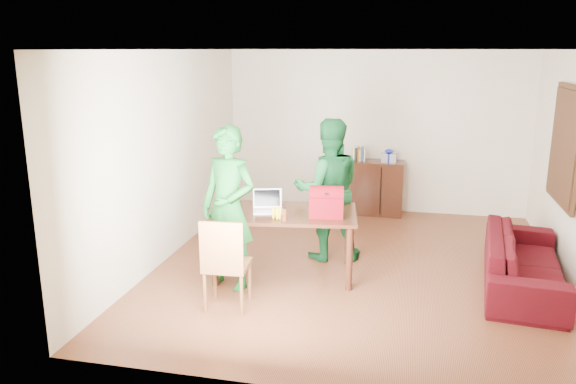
% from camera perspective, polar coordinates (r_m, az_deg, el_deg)
% --- Properties ---
extents(room, '(5.20, 5.70, 2.90)m').
position_cam_1_polar(room, '(7.02, 7.51, 2.72)').
color(room, '#492112').
rests_on(room, ground).
extents(table, '(1.83, 1.19, 0.81)m').
position_cam_1_polar(table, '(6.78, -0.37, -2.85)').
color(table, black).
rests_on(table, ground).
extents(chair, '(0.49, 0.47, 1.01)m').
position_cam_1_polar(chair, '(6.11, -6.19, -8.98)').
color(chair, brown).
rests_on(chair, ground).
extents(person_near, '(0.79, 0.63, 1.89)m').
position_cam_1_polar(person_near, '(6.43, -6.06, -1.63)').
color(person_near, '#156121').
rests_on(person_near, ground).
extents(person_far, '(1.07, 0.94, 1.86)m').
position_cam_1_polar(person_far, '(7.31, 4.12, 0.23)').
color(person_far, '#125426').
rests_on(person_far, ground).
extents(laptop, '(0.40, 0.33, 0.25)m').
position_cam_1_polar(laptop, '(6.74, -2.07, -1.63)').
color(laptop, white).
rests_on(laptop, table).
extents(bananas, '(0.17, 0.12, 0.06)m').
position_cam_1_polar(bananas, '(6.45, -1.17, -2.52)').
color(bananas, gold).
rests_on(bananas, table).
extents(bottle, '(0.07, 0.07, 0.17)m').
position_cam_1_polar(bottle, '(6.37, -0.35, -2.24)').
color(bottle, '#582B14').
rests_on(bottle, table).
extents(red_bag, '(0.42, 0.28, 0.29)m').
position_cam_1_polar(red_bag, '(6.53, 3.92, -1.30)').
color(red_bag, maroon).
rests_on(red_bag, table).
extents(sofa, '(1.06, 2.21, 0.62)m').
position_cam_1_polar(sofa, '(7.12, 22.85, -6.50)').
color(sofa, '#410B08').
rests_on(sofa, ground).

